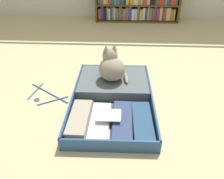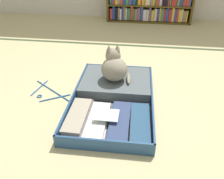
# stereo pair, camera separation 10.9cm
# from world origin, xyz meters

# --- Properties ---
(ground_plane) EXTENTS (10.00, 10.00, 0.00)m
(ground_plane) POSITION_xyz_m (0.00, 0.00, 0.00)
(ground_plane) COLOR #C3B583
(tatami_border) EXTENTS (4.80, 0.05, 0.00)m
(tatami_border) POSITION_xyz_m (0.00, 1.19, 0.00)
(tatami_border) COLOR #39482C
(tatami_border) RESTS_ON ground_plane
(open_suitcase) EXTENTS (0.61, 0.96, 0.10)m
(open_suitcase) POSITION_xyz_m (-0.12, 0.06, 0.04)
(open_suitcase) COLOR navy
(open_suitcase) RESTS_ON ground_plane
(black_cat) EXTENTS (0.27, 0.28, 0.28)m
(black_cat) POSITION_xyz_m (-0.14, 0.22, 0.20)
(black_cat) COLOR gray
(black_cat) RESTS_ON open_suitcase
(clothes_hanger) EXTENTS (0.37, 0.31, 0.01)m
(clothes_hanger) POSITION_xyz_m (-0.67, 0.08, 0.01)
(clothes_hanger) COLOR #265B99
(clothes_hanger) RESTS_ON ground_plane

